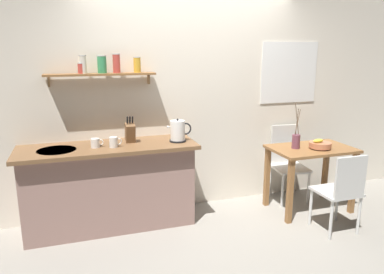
{
  "coord_description": "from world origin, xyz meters",
  "views": [
    {
      "loc": [
        -1.31,
        -3.45,
        1.88
      ],
      "look_at": [
        -0.1,
        0.25,
        0.95
      ],
      "focal_mm": 34.16,
      "sensor_mm": 36.0,
      "label": 1
    }
  ],
  "objects_px": {
    "fruit_bowl": "(320,145)",
    "coffee_mug_spare": "(114,142)",
    "knife_block": "(130,132)",
    "coffee_mug_by_sink": "(96,143)",
    "electric_kettle": "(178,131)",
    "dining_table": "(311,159)",
    "dining_chair_near": "(341,189)",
    "twig_vase": "(296,141)",
    "dining_chair_far": "(287,160)"
  },
  "relations": [
    {
      "from": "dining_table",
      "to": "knife_block",
      "type": "relative_size",
      "value": 3.3
    },
    {
      "from": "dining_table",
      "to": "knife_block",
      "type": "xyz_separation_m",
      "value": [
        -2.06,
        0.33,
        0.4
      ]
    },
    {
      "from": "dining_table",
      "to": "twig_vase",
      "type": "xyz_separation_m",
      "value": [
        -0.2,
        0.03,
        0.24
      ]
    },
    {
      "from": "coffee_mug_spare",
      "to": "knife_block",
      "type": "bearing_deg",
      "value": 37.55
    },
    {
      "from": "knife_block",
      "to": "electric_kettle",
      "type": "bearing_deg",
      "value": -13.07
    },
    {
      "from": "dining_chair_near",
      "to": "coffee_mug_spare",
      "type": "bearing_deg",
      "value": 160.17
    },
    {
      "from": "dining_chair_near",
      "to": "fruit_bowl",
      "type": "bearing_deg",
      "value": 78.32
    },
    {
      "from": "dining_chair_far",
      "to": "electric_kettle",
      "type": "xyz_separation_m",
      "value": [
        -1.5,
        -0.18,
        0.52
      ]
    },
    {
      "from": "twig_vase",
      "to": "dining_table",
      "type": "bearing_deg",
      "value": -7.31
    },
    {
      "from": "electric_kettle",
      "to": "coffee_mug_by_sink",
      "type": "relative_size",
      "value": 2.11
    },
    {
      "from": "dining_table",
      "to": "electric_kettle",
      "type": "bearing_deg",
      "value": 172.22
    },
    {
      "from": "electric_kettle",
      "to": "coffee_mug_spare",
      "type": "distance_m",
      "value": 0.69
    },
    {
      "from": "dining_chair_near",
      "to": "electric_kettle",
      "type": "height_order",
      "value": "electric_kettle"
    },
    {
      "from": "knife_block",
      "to": "coffee_mug_by_sink",
      "type": "height_order",
      "value": "knife_block"
    },
    {
      "from": "dining_chair_near",
      "to": "twig_vase",
      "type": "distance_m",
      "value": 0.75
    },
    {
      "from": "electric_kettle",
      "to": "coffee_mug_spare",
      "type": "height_order",
      "value": "electric_kettle"
    },
    {
      "from": "dining_table",
      "to": "dining_chair_near",
      "type": "bearing_deg",
      "value": -95.13
    },
    {
      "from": "fruit_bowl",
      "to": "coffee_mug_spare",
      "type": "xyz_separation_m",
      "value": [
        -2.31,
        0.25,
        0.15
      ]
    },
    {
      "from": "dining_chair_far",
      "to": "electric_kettle",
      "type": "height_order",
      "value": "electric_kettle"
    },
    {
      "from": "dining_chair_far",
      "to": "fruit_bowl",
      "type": "distance_m",
      "value": 0.57
    },
    {
      "from": "dining_chair_near",
      "to": "coffee_mug_spare",
      "type": "height_order",
      "value": "coffee_mug_spare"
    },
    {
      "from": "dining_chair_far",
      "to": "fruit_bowl",
      "type": "xyz_separation_m",
      "value": [
        0.12,
        -0.47,
        0.31
      ]
    },
    {
      "from": "knife_block",
      "to": "coffee_mug_by_sink",
      "type": "distance_m",
      "value": 0.39
    },
    {
      "from": "coffee_mug_spare",
      "to": "dining_chair_near",
      "type": "bearing_deg",
      "value": -19.83
    },
    {
      "from": "dining_chair_far",
      "to": "twig_vase",
      "type": "height_order",
      "value": "twig_vase"
    },
    {
      "from": "dining_chair_near",
      "to": "dining_table",
      "type": "bearing_deg",
      "value": 84.87
    },
    {
      "from": "coffee_mug_by_sink",
      "to": "coffee_mug_spare",
      "type": "distance_m",
      "value": 0.18
    },
    {
      "from": "dining_table",
      "to": "electric_kettle",
      "type": "relative_size",
      "value": 3.51
    },
    {
      "from": "knife_block",
      "to": "coffee_mug_by_sink",
      "type": "relative_size",
      "value": 2.25
    },
    {
      "from": "dining_table",
      "to": "dining_chair_near",
      "type": "xyz_separation_m",
      "value": [
        -0.05,
        -0.61,
        -0.14
      ]
    },
    {
      "from": "dining_chair_near",
      "to": "twig_vase",
      "type": "xyz_separation_m",
      "value": [
        -0.15,
        0.64,
        0.38
      ]
    },
    {
      "from": "dining_chair_far",
      "to": "coffee_mug_by_sink",
      "type": "bearing_deg",
      "value": -175.97
    },
    {
      "from": "dining_table",
      "to": "coffee_mug_by_sink",
      "type": "xyz_separation_m",
      "value": [
        -2.43,
        0.23,
        0.34
      ]
    },
    {
      "from": "twig_vase",
      "to": "knife_block",
      "type": "height_order",
      "value": "twig_vase"
    },
    {
      "from": "dining_chair_near",
      "to": "dining_chair_far",
      "type": "distance_m",
      "value": 1.01
    },
    {
      "from": "dining_table",
      "to": "dining_chair_far",
      "type": "xyz_separation_m",
      "value": [
        -0.06,
        0.4,
        -0.11
      ]
    },
    {
      "from": "twig_vase",
      "to": "electric_kettle",
      "type": "height_order",
      "value": "twig_vase"
    },
    {
      "from": "fruit_bowl",
      "to": "knife_block",
      "type": "bearing_deg",
      "value": 169.27
    },
    {
      "from": "twig_vase",
      "to": "knife_block",
      "type": "relative_size",
      "value": 1.83
    },
    {
      "from": "electric_kettle",
      "to": "knife_block",
      "type": "relative_size",
      "value": 0.94
    },
    {
      "from": "twig_vase",
      "to": "electric_kettle",
      "type": "relative_size",
      "value": 1.95
    },
    {
      "from": "dining_chair_far",
      "to": "coffee_mug_spare",
      "type": "bearing_deg",
      "value": -174.39
    },
    {
      "from": "coffee_mug_spare",
      "to": "dining_table",
      "type": "bearing_deg",
      "value": -4.64
    },
    {
      "from": "coffee_mug_by_sink",
      "to": "coffee_mug_spare",
      "type": "bearing_deg",
      "value": -15.13
    },
    {
      "from": "coffee_mug_spare",
      "to": "fruit_bowl",
      "type": "bearing_deg",
      "value": -6.3
    },
    {
      "from": "twig_vase",
      "to": "coffee_mug_by_sink",
      "type": "relative_size",
      "value": 4.11
    },
    {
      "from": "dining_chair_near",
      "to": "knife_block",
      "type": "height_order",
      "value": "knife_block"
    },
    {
      "from": "knife_block",
      "to": "coffee_mug_spare",
      "type": "relative_size",
      "value": 2.26
    },
    {
      "from": "dining_table",
      "to": "dining_chair_far",
      "type": "distance_m",
      "value": 0.42
    },
    {
      "from": "coffee_mug_by_sink",
      "to": "coffee_mug_spare",
      "type": "xyz_separation_m",
      "value": [
        0.18,
        -0.05,
        0.01
      ]
    }
  ]
}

